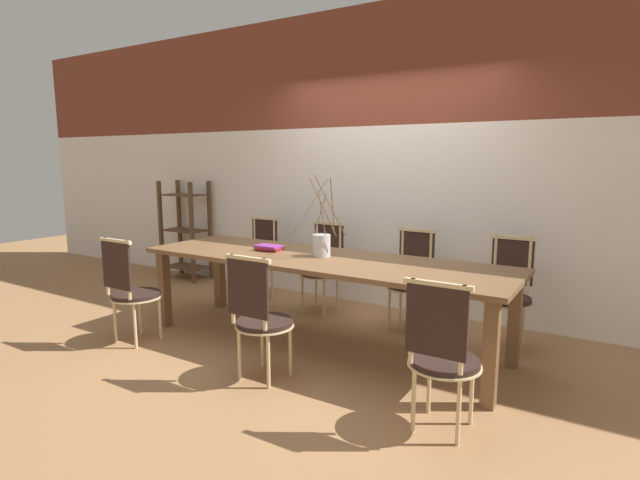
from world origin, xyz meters
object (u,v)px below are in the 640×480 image
Objects in this scene: chair_near_center at (442,353)px; shelving_rack at (186,231)px; chair_far_center at (411,277)px; dining_table at (320,267)px; vase_centerpiece at (321,244)px; book_stack at (269,248)px.

shelving_rack reaches higher than chair_near_center.
chair_far_center is at bearing -4.74° from shelving_rack.
dining_table is 0.20m from vase_centerpiece.
dining_table is 4.61× the size of vase_centerpiece.
dining_table is at bearing -3.01° from book_stack.
vase_centerpiece reaches higher than shelving_rack.
chair_near_center reaches higher than book_stack.
chair_far_center is 3.81× the size of book_stack.
shelving_rack is at bearing 158.36° from dining_table.
chair_near_center reaches higher than dining_table.
book_stack is (-1.07, -0.82, 0.31)m from chair_far_center.
chair_near_center is 3.81× the size of book_stack.
shelving_rack is (-2.81, 1.07, -0.23)m from vase_centerpiece.
book_stack is at bearing -25.80° from shelving_rack.
chair_far_center is at bearing 117.02° from chair_near_center.
chair_near_center is 0.72× the size of shelving_rack.
chair_near_center and chair_far_center have the same top height.
vase_centerpiece is at bearing 2.27° from book_stack.
dining_table is at bearing 148.13° from chair_near_center.
vase_centerpiece is at bearing -20.84° from shelving_rack.
chair_near_center is 1.00× the size of chair_far_center.
vase_centerpiece reaches higher than book_stack.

